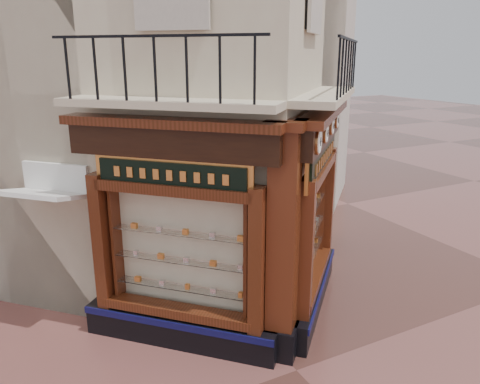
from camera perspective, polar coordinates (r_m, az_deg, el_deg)
ground at (r=8.14m, az=6.90°, el=-20.78°), size 80.00×80.00×0.00m
main_building at (r=12.10m, az=-9.83°, el=21.38°), size 11.31×11.31×12.00m
neighbour_left at (r=13.99m, az=-23.23°, el=17.59°), size 11.31×11.31×11.00m
neighbour_right at (r=15.27m, az=-3.44°, el=18.61°), size 11.31×11.31×11.00m
shopfront_left at (r=7.82m, az=-7.81°, el=-5.73°), size 2.86×2.86×3.98m
shopfront_right at (r=9.08m, az=9.13°, el=-2.62°), size 2.86×2.86×3.98m
corner_pilaster at (r=7.51m, az=5.26°, el=-6.83°), size 0.85×0.85×3.98m
balcony at (r=7.78m, az=1.72°, el=11.34°), size 5.94×2.97×1.03m
clock_a at (r=7.32m, az=9.53°, el=6.09°), size 0.33×0.33×0.41m
clock_b at (r=8.14m, az=10.39°, el=7.07°), size 0.28×0.28×0.35m
clock_c at (r=8.99m, az=11.13°, el=7.89°), size 0.27×0.27×0.33m
clock_d at (r=9.79m, az=11.70°, el=8.54°), size 0.26×0.26×0.32m
awning at (r=9.71m, az=-21.46°, el=-15.18°), size 1.52×1.52×0.25m
signboard_left at (r=7.41m, az=-8.39°, el=2.14°), size 1.95×1.95×0.52m
signboard_right at (r=8.77m, az=9.97°, el=4.29°), size 2.29×2.29×0.61m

